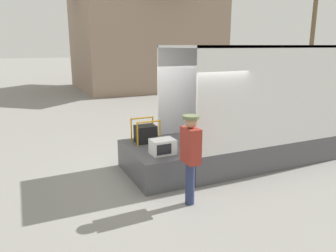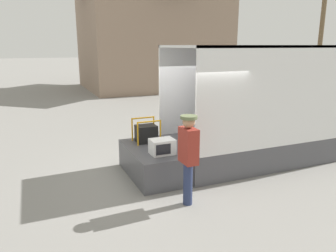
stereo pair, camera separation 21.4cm
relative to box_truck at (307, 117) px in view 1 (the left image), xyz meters
name	(u,v)px [view 1 (the left image)]	position (x,y,z in m)	size (l,w,h in m)	color
ground_plane	(175,171)	(-4.32, 0.00, -0.98)	(160.00, 160.00, 0.00)	gray
box_truck	(307,117)	(0.00, 0.00, 0.00)	(7.12, 2.12, 3.03)	#B2B2B7
tailgate_deck	(153,162)	(-4.89, 0.00, -0.64)	(1.14, 2.01, 0.68)	#4C4C51
microwave	(163,147)	(-4.84, -0.48, -0.13)	(0.53, 0.40, 0.34)	white
portable_generator	(146,133)	(-4.84, 0.54, -0.08)	(0.62, 0.50, 0.59)	black
worker_person	(190,151)	(-4.78, -1.65, 0.12)	(0.32, 0.44, 1.78)	navy
house_backdrop	(144,22)	(0.96, 16.00, 3.66)	(9.83, 8.18, 9.11)	gray
utility_pole	(313,31)	(9.57, 8.83, 2.92)	(1.80, 0.28, 7.49)	brown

